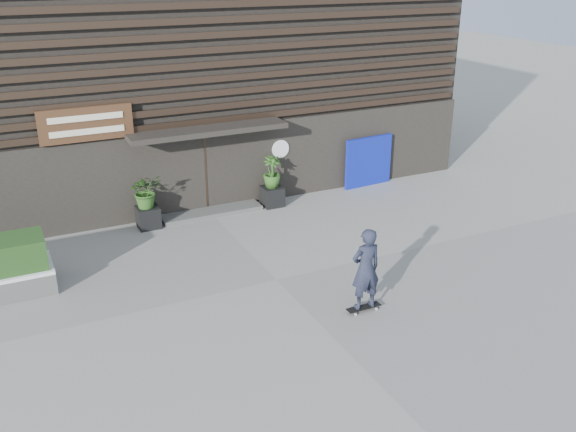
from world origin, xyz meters
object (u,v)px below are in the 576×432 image
planter_pot_left (148,217)px  skateboarder (366,269)px  planter_pot_right (272,196)px  blue_tarp (368,162)px

planter_pot_left → skateboarder: bearing=-65.1°
planter_pot_right → skateboarder: (-0.80, -6.47, 0.70)m
skateboarder → blue_tarp: bearing=57.0°
planter_pot_left → planter_pot_right: bearing=0.0°
planter_pot_left → skateboarder: (3.00, -6.47, 0.70)m
planter_pot_right → blue_tarp: bearing=4.8°
planter_pot_left → planter_pot_right: 3.80m
planter_pot_right → blue_tarp: 3.65m
blue_tarp → planter_pot_left: bearing=177.9°
planter_pot_right → blue_tarp: blue_tarp is taller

